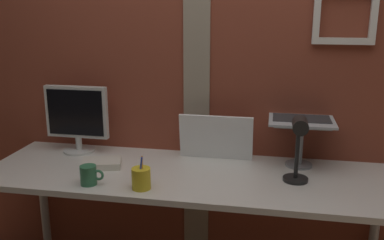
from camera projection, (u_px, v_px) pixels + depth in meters
brick_wall_back at (226, 53)px, 2.36m from camera, size 3.04×0.15×2.65m
desk at (188, 186)px, 2.18m from camera, size 2.08×0.66×0.76m
monitor at (77, 116)px, 2.43m from camera, size 0.36×0.18×0.38m
laptop_stand at (301, 136)px, 2.22m from camera, size 0.28×0.22×0.24m
laptop at (301, 109)px, 2.25m from camera, size 0.33×0.31×0.21m
whiteboard_panel at (216, 137)px, 2.33m from camera, size 0.40×0.06×0.25m
desk_lamp at (298, 143)px, 1.96m from camera, size 0.12×0.20×0.34m
pen_cup at (141, 178)px, 1.96m from camera, size 0.09×0.09×0.16m
coffee_mug at (89, 175)px, 2.01m from camera, size 0.12×0.08×0.09m
paper_clutter_stack at (101, 163)px, 2.24m from camera, size 0.23×0.19×0.04m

